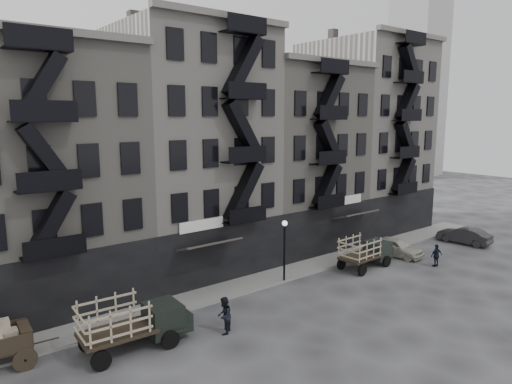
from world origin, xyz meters
TOP-DOWN VIEW (x-y plane):
  - ground at (0.00, 0.00)m, footprint 140.00×140.00m
  - sidewalk at (0.00, 3.75)m, footprint 55.00×2.50m
  - building_midwest at (-10.00, 9.83)m, footprint 10.00×11.35m
  - building_center at (-0.00, 9.82)m, footprint 10.00×11.35m
  - building_mideast at (10.00, 9.83)m, footprint 10.00×11.35m
  - building_east at (20.00, 9.82)m, footprint 10.00×11.35m
  - lamp_post at (3.00, 2.60)m, footprint 0.36×0.36m
  - stake_truck_west at (-8.65, 0.45)m, footprint 5.41×2.43m
  - stake_truck_east at (9.79, 1.13)m, footprint 4.93×2.21m
  - car_east at (13.98, 1.46)m, footprint 2.33×4.56m
  - car_far at (21.74, -0.14)m, footprint 1.97×4.57m
  - pedestrian_mid at (-4.32, -0.95)m, footprint 1.20×1.18m
  - policeman at (14.11, -1.97)m, footprint 1.07×0.66m

SIDE VIEW (x-z plane):
  - ground at x=0.00m, z-range 0.00..0.00m
  - sidewalk at x=0.00m, z-range 0.00..0.15m
  - car_far at x=21.74m, z-range 0.00..1.47m
  - car_east at x=13.98m, z-range 0.00..1.49m
  - policeman at x=14.11m, z-range 0.00..1.70m
  - pedestrian_mid at x=-4.32m, z-range 0.00..1.96m
  - stake_truck_east at x=9.79m, z-range 0.17..2.60m
  - stake_truck_west at x=-8.65m, z-range 0.19..2.86m
  - lamp_post at x=3.00m, z-range 0.64..4.92m
  - building_midwest at x=-10.00m, z-range -0.60..15.60m
  - building_mideast at x=10.00m, z-range -0.60..15.60m
  - building_center at x=0.00m, z-range -0.60..17.60m
  - building_east at x=20.00m, z-range -0.60..18.60m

